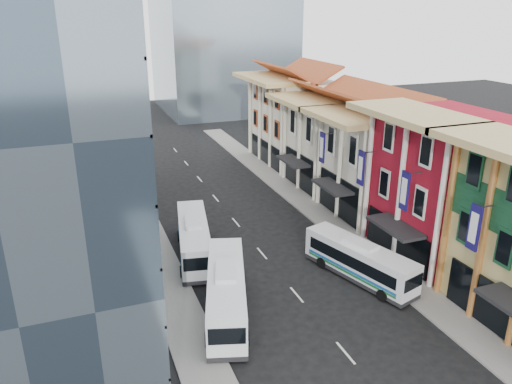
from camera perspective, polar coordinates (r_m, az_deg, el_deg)
name	(u,v)px	position (r m, az deg, el deg)	size (l,w,h in m)	color
sidewalk_right	(349,237)	(46.44, 10.54, -5.11)	(3.00, 90.00, 0.15)	slate
sidewalk_left	(163,270)	(40.99, -10.58, -8.75)	(3.00, 90.00, 0.15)	slate
shophouse_red	(443,186)	(43.65, 20.62, 0.61)	(8.00, 10.00, 12.00)	maroon
shophouse_cream_near	(377,166)	(51.03, 13.63, 2.96)	(8.00, 9.00, 10.00)	silver
shophouse_cream_mid	(332,144)	(58.35, 8.73, 5.48)	(8.00, 9.00, 10.00)	silver
shophouse_cream_far	(294,121)	(67.30, 4.39, 8.09)	(8.00, 12.00, 11.00)	silver
office_tower	(12,94)	(32.99, -26.16, 9.97)	(12.00, 26.00, 30.00)	#384858
office_block_far	(52,136)	(56.99, -22.33, 5.89)	(10.00, 18.00, 14.00)	gray
bus_left_near	(226,291)	(34.50, -3.42, -11.24)	(2.54, 10.83, 3.47)	white
bus_left_far	(194,238)	(42.20, -7.12, -5.22)	(2.44, 10.43, 3.35)	silver
bus_right	(360,260)	(39.43, 11.75, -7.62)	(2.30, 9.81, 3.15)	silver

